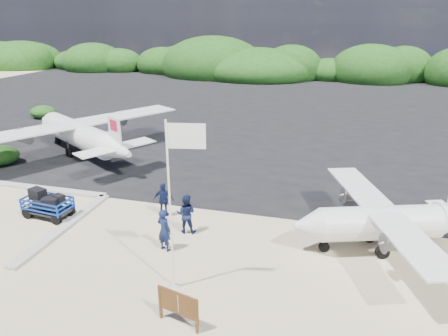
# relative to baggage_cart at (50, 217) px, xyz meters

# --- Properties ---
(ground) EXTENTS (160.00, 160.00, 0.00)m
(ground) POSITION_rel_baggage_cart_xyz_m (5.92, -2.25, 0.00)
(ground) COLOR beige
(asphalt_apron) EXTENTS (90.00, 50.00, 0.04)m
(asphalt_apron) POSITION_rel_baggage_cart_xyz_m (5.92, 27.75, 0.00)
(asphalt_apron) COLOR #B2B2B2
(asphalt_apron) RESTS_ON ground
(vegetation_band) EXTENTS (124.00, 8.00, 4.40)m
(vegetation_band) POSITION_rel_baggage_cart_xyz_m (5.92, 52.75, 0.00)
(vegetation_band) COLOR #B2B2B2
(vegetation_band) RESTS_ON ground
(baggage_cart) EXTENTS (2.59, 1.64, 1.23)m
(baggage_cart) POSITION_rel_baggage_cart_xyz_m (0.00, 0.00, 0.00)
(baggage_cart) COLOR #0B34A6
(baggage_cart) RESTS_ON ground
(flagpole) EXTENTS (1.32, 0.74, 6.25)m
(flagpole) POSITION_rel_baggage_cart_xyz_m (7.97, -3.57, 0.00)
(flagpole) COLOR white
(flagpole) RESTS_ON ground
(signboard) EXTENTS (1.57, 0.53, 1.30)m
(signboard) POSITION_rel_baggage_cart_xyz_m (8.82, -5.33, 0.00)
(signboard) COLOR brown
(signboard) RESTS_ON ground
(crew_a) EXTENTS (0.80, 0.66, 1.88)m
(crew_a) POSITION_rel_baggage_cart_xyz_m (6.67, -1.31, 0.94)
(crew_a) COLOR #111A41
(crew_a) RESTS_ON ground
(crew_b) EXTENTS (0.98, 0.81, 1.85)m
(crew_b) POSITION_rel_baggage_cart_xyz_m (7.04, 0.35, 0.93)
(crew_b) COLOR #111A41
(crew_b) RESTS_ON ground
(crew_c) EXTENTS (1.07, 0.59, 1.73)m
(crew_c) POSITION_rel_baggage_cart_xyz_m (5.44, 1.57, 0.86)
(crew_c) COLOR #111A41
(crew_c) RESTS_ON ground
(aircraft_large) EXTENTS (21.29, 21.29, 4.65)m
(aircraft_large) POSITION_rel_baggage_cart_xyz_m (20.53, 21.08, 0.00)
(aircraft_large) COLOR #B2B2B2
(aircraft_large) RESTS_ON ground
(aircraft_small) EXTENTS (10.02, 10.02, 2.85)m
(aircraft_small) POSITION_rel_baggage_cart_xyz_m (0.76, 27.83, 0.00)
(aircraft_small) COLOR #B2B2B2
(aircraft_small) RESTS_ON ground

